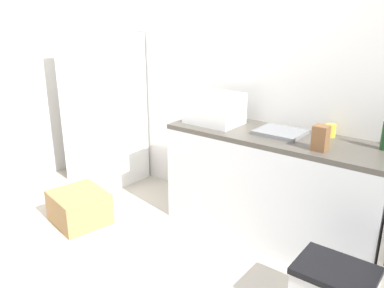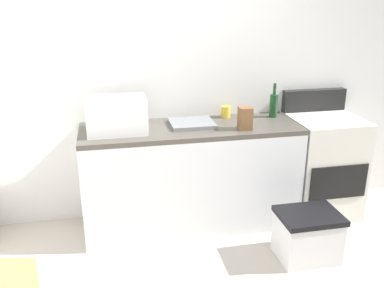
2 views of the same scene
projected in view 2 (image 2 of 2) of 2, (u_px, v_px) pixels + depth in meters
wall_back at (148, 72)px, 3.57m from camera, size 5.00×0.10×2.60m
kitchen_counter at (191, 177)px, 3.59m from camera, size 1.80×0.60×0.90m
stove_oven at (321, 164)px, 3.82m from camera, size 0.60×0.61×1.10m
microwave at (117, 115)px, 3.26m from camera, size 0.46×0.34×0.27m
sink_basin at (192, 123)px, 3.47m from camera, size 0.36×0.32×0.03m
wine_bottle at (274, 105)px, 3.68m from camera, size 0.07×0.07×0.30m
coffee_mug at (226, 112)px, 3.68m from camera, size 0.08×0.08×0.10m
knife_block at (245, 118)px, 3.34m from camera, size 0.10×0.10×0.18m
storage_bin at (307, 235)px, 3.19m from camera, size 0.46×0.36×0.38m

